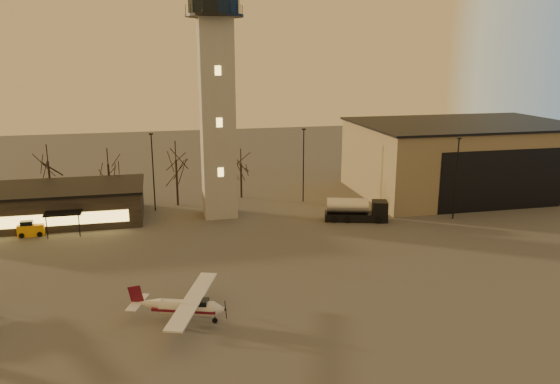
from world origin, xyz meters
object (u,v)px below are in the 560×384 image
hangar (462,158)px  control_tower (216,84)px  cessna_front (189,310)px  fuel_truck (356,212)px  service_cart (31,229)px  terminal (36,205)px

hangar → control_tower: bearing=-173.7°
hangar → cessna_front: size_ratio=3.07×
control_tower → cessna_front: (-5.65, -27.73, -15.37)m
fuel_truck → service_cart: fuel_truck is taller
control_tower → hangar: control_tower is taller
service_cart → cessna_front: bearing=-58.3°
hangar → fuel_truck: (-20.03, -9.97, -4.04)m
terminal → cessna_front: bearing=-61.2°
cessna_front → control_tower: bearing=98.1°
control_tower → cessna_front: 32.21m
control_tower → fuel_truck: (15.97, -5.99, -15.21)m
terminal → service_cart: (0.28, -5.11, -1.48)m
control_tower → service_cart: bearing=-171.8°
control_tower → terminal: 26.24m
hangar → terminal: hangar is taller
control_tower → fuel_truck: bearing=-20.6°
hangar → cessna_front: 52.51m
control_tower → hangar: size_ratio=1.07×
fuel_truck → service_cart: (-37.68, 2.86, -0.43)m
terminal → fuel_truck: terminal is taller
fuel_truck → control_tower: bearing=175.8°
control_tower → terminal: size_ratio=1.28×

